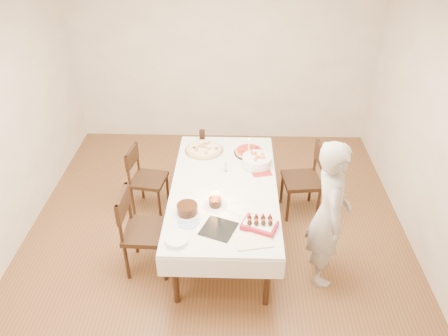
{
  "coord_description": "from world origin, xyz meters",
  "views": [
    {
      "loc": [
        0.2,
        -3.77,
        3.53
      ],
      "look_at": [
        0.09,
        0.05,
        0.98
      ],
      "focal_mm": 35.0,
      "sensor_mm": 36.0,
      "label": 1
    }
  ],
  "objects_px": {
    "taper_candle": "(249,148)",
    "chair_left_dessert": "(147,232)",
    "chair_left_savory": "(149,180)",
    "pizza_white": "(204,149)",
    "person": "(329,214)",
    "layer_cake": "(187,209)",
    "chair_right_savory": "(302,180)",
    "pizza_pepperoni": "(249,152)",
    "cola_glass": "(202,135)",
    "birthday_cake": "(215,199)",
    "dining_table": "(224,213)",
    "pasta_bowl": "(257,161)",
    "strawberry_box": "(260,224)"
  },
  "relations": [
    {
      "from": "pizza_pepperoni",
      "to": "pasta_bowl",
      "type": "height_order",
      "value": "pasta_bowl"
    },
    {
      "from": "chair_left_dessert",
      "to": "taper_candle",
      "type": "relative_size",
      "value": 3.52
    },
    {
      "from": "strawberry_box",
      "to": "layer_cake",
      "type": "bearing_deg",
      "value": 164.93
    },
    {
      "from": "pasta_bowl",
      "to": "person",
      "type": "bearing_deg",
      "value": -54.49
    },
    {
      "from": "pizza_pepperoni",
      "to": "pasta_bowl",
      "type": "relative_size",
      "value": 1.1
    },
    {
      "from": "person",
      "to": "pasta_bowl",
      "type": "distance_m",
      "value": 1.15
    },
    {
      "from": "pasta_bowl",
      "to": "taper_candle",
      "type": "relative_size",
      "value": 1.21
    },
    {
      "from": "person",
      "to": "layer_cake",
      "type": "height_order",
      "value": "person"
    },
    {
      "from": "pizza_pepperoni",
      "to": "cola_glass",
      "type": "height_order",
      "value": "cola_glass"
    },
    {
      "from": "dining_table",
      "to": "pasta_bowl",
      "type": "relative_size",
      "value": 6.38
    },
    {
      "from": "person",
      "to": "strawberry_box",
      "type": "height_order",
      "value": "person"
    },
    {
      "from": "chair_left_savory",
      "to": "pizza_white",
      "type": "relative_size",
      "value": 1.8
    },
    {
      "from": "chair_right_savory",
      "to": "pizza_pepperoni",
      "type": "relative_size",
      "value": 2.53
    },
    {
      "from": "pizza_white",
      "to": "birthday_cake",
      "type": "xyz_separation_m",
      "value": [
        0.19,
        -1.06,
        0.06
      ]
    },
    {
      "from": "pizza_pepperoni",
      "to": "layer_cake",
      "type": "height_order",
      "value": "layer_cake"
    },
    {
      "from": "chair_left_savory",
      "to": "pasta_bowl",
      "type": "bearing_deg",
      "value": -176.76
    },
    {
      "from": "dining_table",
      "to": "chair_right_savory",
      "type": "height_order",
      "value": "chair_right_savory"
    },
    {
      "from": "layer_cake",
      "to": "pizza_pepperoni",
      "type": "bearing_deg",
      "value": 61.23
    },
    {
      "from": "cola_glass",
      "to": "birthday_cake",
      "type": "distance_m",
      "value": 1.34
    },
    {
      "from": "pasta_bowl",
      "to": "cola_glass",
      "type": "xyz_separation_m",
      "value": [
        -0.67,
        0.56,
        0.01
      ]
    },
    {
      "from": "taper_candle",
      "to": "chair_left_dessert",
      "type": "bearing_deg",
      "value": -135.47
    },
    {
      "from": "person",
      "to": "cola_glass",
      "type": "distance_m",
      "value": 2.01
    },
    {
      "from": "dining_table",
      "to": "taper_candle",
      "type": "xyz_separation_m",
      "value": [
        0.27,
        0.58,
        0.51
      ]
    },
    {
      "from": "dining_table",
      "to": "chair_left_dessert",
      "type": "relative_size",
      "value": 2.2
    },
    {
      "from": "chair_left_dessert",
      "to": "person",
      "type": "xyz_separation_m",
      "value": [
        1.82,
        -0.06,
        0.32
      ]
    },
    {
      "from": "chair_right_savory",
      "to": "person",
      "type": "relative_size",
      "value": 0.58
    },
    {
      "from": "chair_left_dessert",
      "to": "layer_cake",
      "type": "xyz_separation_m",
      "value": [
        0.43,
        -0.01,
        0.32
      ]
    },
    {
      "from": "pizza_white",
      "to": "pizza_pepperoni",
      "type": "xyz_separation_m",
      "value": [
        0.55,
        -0.04,
        0.0
      ]
    },
    {
      "from": "taper_candle",
      "to": "birthday_cake",
      "type": "relative_size",
      "value": 2.0
    },
    {
      "from": "person",
      "to": "pasta_bowl",
      "type": "height_order",
      "value": "person"
    },
    {
      "from": "pizza_pepperoni",
      "to": "taper_candle",
      "type": "xyz_separation_m",
      "value": [
        -0.01,
        -0.1,
        0.12
      ]
    },
    {
      "from": "dining_table",
      "to": "taper_candle",
      "type": "relative_size",
      "value": 7.75
    },
    {
      "from": "strawberry_box",
      "to": "birthday_cake",
      "type": "bearing_deg",
      "value": 143.03
    },
    {
      "from": "chair_right_savory",
      "to": "pizza_pepperoni",
      "type": "height_order",
      "value": "chair_right_savory"
    },
    {
      "from": "pizza_pepperoni",
      "to": "layer_cake",
      "type": "bearing_deg",
      "value": -118.77
    },
    {
      "from": "chair_right_savory",
      "to": "chair_left_savory",
      "type": "xyz_separation_m",
      "value": [
        -1.87,
        0.01,
        -0.04
      ]
    },
    {
      "from": "pasta_bowl",
      "to": "birthday_cake",
      "type": "relative_size",
      "value": 2.43
    },
    {
      "from": "dining_table",
      "to": "chair_right_savory",
      "type": "distance_m",
      "value": 1.07
    },
    {
      "from": "pizza_white",
      "to": "cola_glass",
      "type": "height_order",
      "value": "cola_glass"
    },
    {
      "from": "person",
      "to": "chair_left_dessert",
      "type": "bearing_deg",
      "value": 90.46
    },
    {
      "from": "dining_table",
      "to": "pizza_pepperoni",
      "type": "distance_m",
      "value": 0.84
    },
    {
      "from": "taper_candle",
      "to": "strawberry_box",
      "type": "height_order",
      "value": "taper_candle"
    },
    {
      "from": "chair_left_dessert",
      "to": "strawberry_box",
      "type": "height_order",
      "value": "chair_left_dessert"
    },
    {
      "from": "dining_table",
      "to": "cola_glass",
      "type": "height_order",
      "value": "cola_glass"
    },
    {
      "from": "pizza_pepperoni",
      "to": "cola_glass",
      "type": "bearing_deg",
      "value": 153.03
    },
    {
      "from": "person",
      "to": "pizza_pepperoni",
      "type": "height_order",
      "value": "person"
    },
    {
      "from": "dining_table",
      "to": "layer_cake",
      "type": "bearing_deg",
      "value": -126.43
    },
    {
      "from": "pizza_white",
      "to": "chair_right_savory",
      "type": "bearing_deg",
      "value": -9.1
    },
    {
      "from": "dining_table",
      "to": "taper_candle",
      "type": "bearing_deg",
      "value": 64.62
    },
    {
      "from": "chair_right_savory",
      "to": "chair_left_dessert",
      "type": "bearing_deg",
      "value": -156.3
    }
  ]
}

